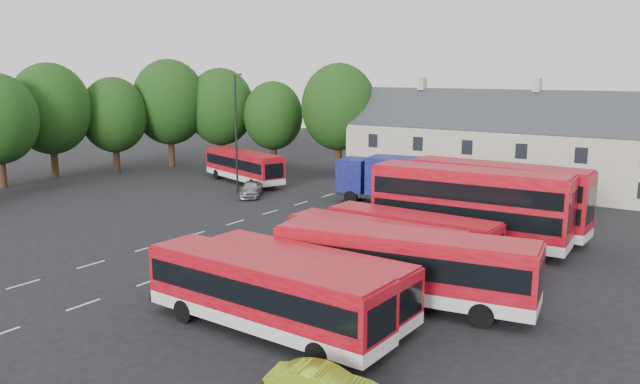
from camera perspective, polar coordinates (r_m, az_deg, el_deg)
The scene contains 15 objects.
ground at distance 41.03m, azimuth -13.38°, elevation -4.37°, with size 140.00×140.00×0.00m, color black.
lane_markings at distance 40.63m, azimuth -8.91°, elevation -4.34°, with size 5.15×33.80×0.01m.
treeline at distance 68.10m, azimuth -13.39°, elevation 7.36°, with size 29.92×32.59×12.01m.
terrace_houses at distance 58.89m, azimuth 18.90°, elevation 3.78°, with size 35.70×7.13×10.06m.
bus_row_a at distance 25.85m, azimuth -5.17°, elevation -8.88°, with size 11.23×2.89×3.16m.
bus_row_b at distance 27.71m, azimuth -1.30°, elevation -7.76°, with size 10.40×2.64×2.93m.
bus_row_c at distance 29.10m, azimuth 7.60°, elevation -6.31°, with size 12.38×4.71×3.42m.
bus_row_d at distance 33.46m, azimuth 5.11°, elevation -4.63°, with size 9.88×2.33×2.79m.
bus_row_e at distance 35.50m, azimuth 8.35°, elevation -3.77°, with size 9.98×2.49×2.81m.
bus_dd_south at distance 39.00m, azimuth 13.43°, elevation -0.98°, with size 12.02×3.44×4.87m.
bus_dd_north at distance 42.36m, azimuth 15.90°, elevation -0.26°, with size 11.63×2.93×4.75m.
bus_north at distance 60.61m, azimuth -6.99°, elevation 2.55°, with size 11.04×5.76×3.06m.
box_truck at distance 50.53m, azimuth 6.81°, elevation 1.27°, with size 9.22×4.11×3.90m.
silver_car at distance 53.99m, azimuth -6.30°, elevation 0.29°, with size 1.63×4.04×1.38m, color #9C9EA4.
lamppost at distance 55.25m, azimuth -7.66°, elevation 5.63°, with size 0.72×0.47×10.47m.
Camera 1 is at (29.55, -26.39, 10.67)m, focal length 35.00 mm.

